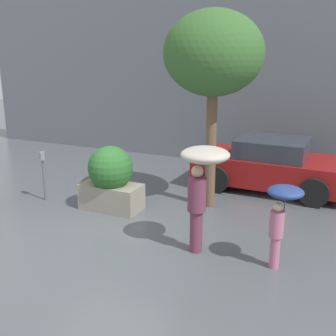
# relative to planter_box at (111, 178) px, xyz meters

# --- Properties ---
(ground_plane) EXTENTS (40.00, 40.00, 0.00)m
(ground_plane) POSITION_rel_planter_box_xyz_m (0.66, -1.23, -0.75)
(ground_plane) COLOR #51565B
(building_facade) EXTENTS (18.00, 0.30, 6.00)m
(building_facade) POSITION_rel_planter_box_xyz_m (0.66, 5.27, 2.25)
(building_facade) COLOR slate
(building_facade) RESTS_ON ground
(planter_box) EXTENTS (1.40, 1.03, 1.51)m
(planter_box) POSITION_rel_planter_box_xyz_m (0.00, 0.00, 0.00)
(planter_box) COLOR gray
(planter_box) RESTS_ON ground
(person_adult) EXTENTS (0.87, 0.87, 1.97)m
(person_adult) POSITION_rel_planter_box_xyz_m (2.62, -1.12, 0.74)
(person_adult) COLOR brown
(person_adult) RESTS_ON ground
(person_child) EXTENTS (0.60, 0.60, 1.46)m
(person_child) POSITION_rel_planter_box_xyz_m (4.04, -1.16, 0.33)
(person_child) COLOR #B76684
(person_child) RESTS_ON ground
(parked_car_near) EXTENTS (3.97, 2.08, 1.36)m
(parked_car_near) POSITION_rel_planter_box_xyz_m (3.07, 3.03, -0.10)
(parked_car_near) COLOR maroon
(parked_car_near) RESTS_ON ground
(street_tree) EXTENTS (2.20, 2.20, 4.46)m
(street_tree) POSITION_rel_planter_box_xyz_m (2.01, 1.14, 2.74)
(street_tree) COLOR brown
(street_tree) RESTS_ON ground
(parking_meter) EXTENTS (0.14, 0.14, 1.23)m
(parking_meter) POSITION_rel_planter_box_xyz_m (-1.82, -0.16, 0.14)
(parking_meter) COLOR #595B60
(parking_meter) RESTS_ON ground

